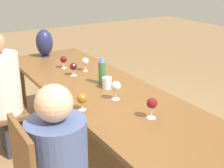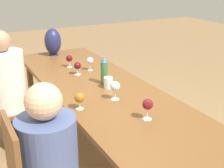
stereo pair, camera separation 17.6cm
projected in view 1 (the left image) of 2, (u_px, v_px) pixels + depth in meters
name	position (u px, v px, depth m)	size (l,w,h in m)	color
ground_plane	(102.00, 162.00, 3.02)	(14.00, 14.00, 0.00)	olive
dining_table	(102.00, 96.00, 2.77)	(2.91, 0.87, 0.77)	brown
water_bottle	(102.00, 71.00, 2.82)	(0.07, 0.07, 0.25)	#336638
water_tumbler	(107.00, 83.00, 2.75)	(0.08, 0.08, 0.10)	silver
vase	(44.00, 43.00, 3.68)	(0.20, 0.20, 0.33)	#1E234C
wine_glass_0	(116.00, 86.00, 2.49)	(0.08, 0.08, 0.16)	silver
wine_glass_1	(64.00, 60.00, 3.27)	(0.07, 0.07, 0.13)	silver
wine_glass_2	(85.00, 61.00, 3.18)	(0.07, 0.07, 0.14)	silver
wine_glass_3	(152.00, 104.00, 2.18)	(0.08, 0.08, 0.15)	silver
wine_glass_4	(82.00, 99.00, 2.31)	(0.08, 0.08, 0.13)	silver
wine_glass_5	(73.00, 67.00, 3.05)	(0.07, 0.07, 0.13)	silver
person_far	(2.00, 93.00, 2.97)	(0.39, 0.39, 1.24)	#2D2D38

